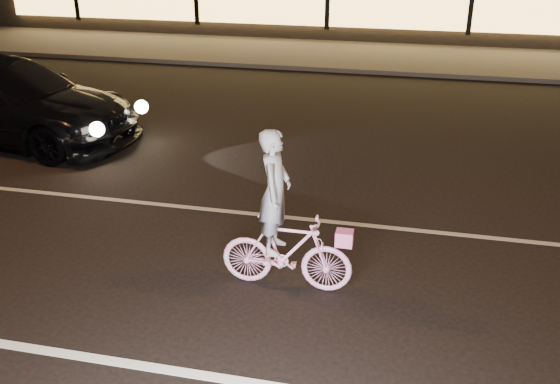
# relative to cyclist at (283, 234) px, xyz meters

# --- Properties ---
(ground) EXTENTS (90.00, 90.00, 0.00)m
(ground) POSITION_rel_cyclist_xyz_m (-1.75, -0.22, -0.70)
(ground) COLOR black
(ground) RESTS_ON ground
(lane_stripe_near) EXTENTS (60.00, 0.12, 0.01)m
(lane_stripe_near) POSITION_rel_cyclist_xyz_m (-1.75, -1.72, -0.69)
(lane_stripe_near) COLOR silver
(lane_stripe_near) RESTS_ON ground
(lane_stripe_far) EXTENTS (60.00, 0.10, 0.01)m
(lane_stripe_far) POSITION_rel_cyclist_xyz_m (-1.75, 1.78, -0.69)
(lane_stripe_far) COLOR gray
(lane_stripe_far) RESTS_ON ground
(sidewalk) EXTENTS (30.00, 4.00, 0.12)m
(sidewalk) POSITION_rel_cyclist_xyz_m (-1.75, 12.78, -0.64)
(sidewalk) COLOR #383533
(sidewalk) RESTS_ON ground
(cyclist) EXTENTS (1.56, 0.54, 1.96)m
(cyclist) POSITION_rel_cyclist_xyz_m (0.00, 0.00, 0.00)
(cyclist) COLOR #FF4EB8
(cyclist) RESTS_ON ground
(sedan) EXTENTS (5.53, 2.83, 1.53)m
(sedan) POSITION_rel_cyclist_xyz_m (-6.32, 4.00, 0.07)
(sedan) COLOR black
(sedan) RESTS_ON ground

